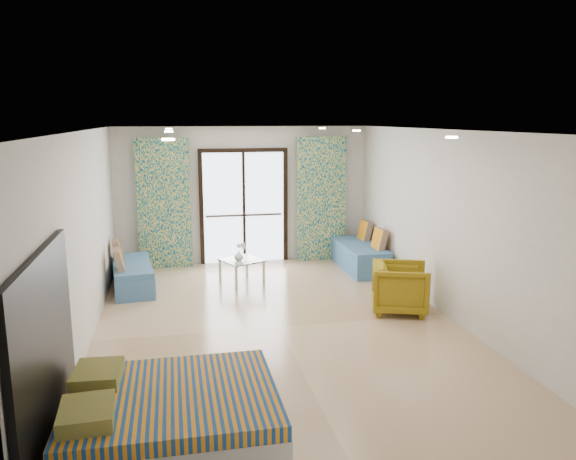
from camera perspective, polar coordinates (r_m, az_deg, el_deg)
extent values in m
cube|color=black|center=(11.08, -4.59, 8.08)|extent=(1.76, 0.08, 0.08)
cube|color=black|center=(11.13, -8.79, 2.09)|extent=(0.08, 0.08, 2.20)
cube|color=black|center=(11.34, -0.28, 2.39)|extent=(0.08, 0.08, 2.20)
cube|color=black|center=(11.20, -4.49, 2.25)|extent=(0.05, 0.06, 2.20)
cube|color=#595451|center=(11.25, -4.49, 1.51)|extent=(1.52, 0.03, 0.04)
cube|color=beige|center=(10.96, -12.48, 2.61)|extent=(1.00, 0.10, 2.50)
cube|color=beige|center=(11.34, 3.39, 3.14)|extent=(1.00, 0.10, 2.50)
cylinder|color=#FFE0B2|center=(5.27, -12.09, 8.99)|extent=(0.12, 0.12, 0.02)
cylinder|color=#FFE0B2|center=(5.96, 16.30, 9.03)|extent=(0.12, 0.12, 0.02)
cylinder|color=#FFE0B2|center=(8.27, -12.03, 9.76)|extent=(0.12, 0.12, 0.02)
cylinder|color=#FFE0B2|center=(8.72, 6.97, 9.99)|extent=(0.12, 0.12, 0.02)
cylinder|color=#FFE0B2|center=(10.27, -12.01, 10.02)|extent=(0.12, 0.12, 0.02)
cylinder|color=#FFE0B2|center=(10.64, 3.49, 10.28)|extent=(0.12, 0.12, 0.02)
cube|color=black|center=(5.10, -23.52, -10.49)|extent=(0.06, 2.10, 1.50)
cube|color=silver|center=(6.26, -21.34, -6.31)|extent=(0.02, 0.10, 0.10)
cube|color=silver|center=(5.36, -11.52, -18.91)|extent=(1.84, 1.47, 0.37)
cube|color=navy|center=(5.24, -11.63, -16.51)|extent=(1.82, 1.50, 0.14)
cube|color=#186C49|center=(4.92, -19.77, -17.16)|extent=(0.44, 0.53, 0.13)
cube|color=#186C49|center=(5.54, -18.77, -13.75)|extent=(0.45, 0.53, 0.13)
cube|color=teal|center=(9.96, -15.47, -4.73)|extent=(0.79, 1.66, 0.36)
cube|color=teal|center=(9.90, -15.53, -3.49)|extent=(0.78, 1.63, 0.09)
cube|color=navy|center=(9.48, -16.83, -2.93)|extent=(0.22, 0.42, 0.37)
cube|color=navy|center=(10.21, -16.94, -1.94)|extent=(0.22, 0.42, 0.37)
cube|color=teal|center=(10.92, 7.26, -2.91)|extent=(0.68, 1.74, 0.39)
cube|color=teal|center=(10.86, 7.29, -1.67)|extent=(0.66, 1.70, 0.10)
cube|color=navy|center=(10.52, 9.28, -0.92)|extent=(0.19, 0.43, 0.40)
cube|color=navy|center=(11.27, 7.82, -0.06)|extent=(0.19, 0.43, 0.40)
cylinder|color=silver|center=(9.56, -5.28, -4.84)|extent=(0.07, 0.07, 0.41)
cylinder|color=silver|center=(9.84, -2.48, -4.33)|extent=(0.07, 0.07, 0.41)
cylinder|color=silver|center=(10.03, -6.91, -4.11)|extent=(0.07, 0.07, 0.41)
cylinder|color=silver|center=(10.30, -4.20, -3.64)|extent=(0.07, 0.07, 0.41)
cube|color=#8CA59E|center=(9.87, -4.74, -3.07)|extent=(0.85, 0.85, 0.02)
sphere|color=white|center=(9.85, -4.50, -1.74)|extent=(0.07, 0.07, 0.07)
sphere|color=white|center=(9.86, -4.92, -1.61)|extent=(0.07, 0.07, 0.07)
sphere|color=white|center=(9.79, -5.02, -1.59)|extent=(0.07, 0.07, 0.07)
sphere|color=white|center=(9.76, -4.61, -1.49)|extent=(0.07, 0.07, 0.07)
imported|color=white|center=(9.79, -5.02, -2.65)|extent=(0.22, 0.22, 0.16)
imported|color=olive|center=(8.57, 11.35, -5.54)|extent=(0.95, 0.99, 0.81)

